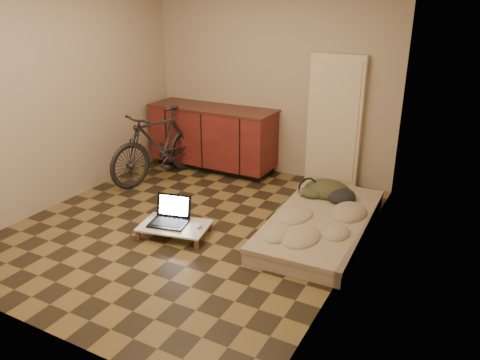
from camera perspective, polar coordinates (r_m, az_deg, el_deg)
The scene contains 10 objects.
room_shell at distance 4.77m, azimuth -6.50°, elevation 8.63°, with size 3.50×4.00×2.60m.
cabinets at distance 6.76m, azimuth -3.31°, elevation 5.22°, with size 1.84×0.62×0.91m.
appliance_panel at distance 6.19m, azimuth 11.46°, elevation 7.00°, with size 0.70×0.10×1.70m, color beige.
bicycle at distance 6.41m, azimuth -9.81°, elevation 4.70°, with size 0.49×1.66×1.07m, color black.
futon at distance 5.10m, azimuth 9.85°, elevation -5.23°, with size 1.04×2.04×0.17m.
clothing_pile at distance 5.56m, azimuth 11.00°, elevation -0.72°, with size 0.58×0.48×0.23m, color #343720, non-canonical shape.
headphones at distance 5.56m, azimuth 8.32°, elevation -0.85°, with size 0.27×0.24×0.18m, color black, non-canonical shape.
lap_desk at distance 4.98m, azimuth -7.98°, elevation -5.58°, with size 0.79×0.59×0.12m.
laptop at distance 5.01m, azimuth -8.51°, elevation -4.54°, with size 0.45×0.42×0.26m.
mouse at distance 4.88m, azimuth -5.04°, elevation -5.56°, with size 0.07×0.11×0.04m, color silver.
Camera 1 is at (2.66, -3.82, 2.34)m, focal length 35.00 mm.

